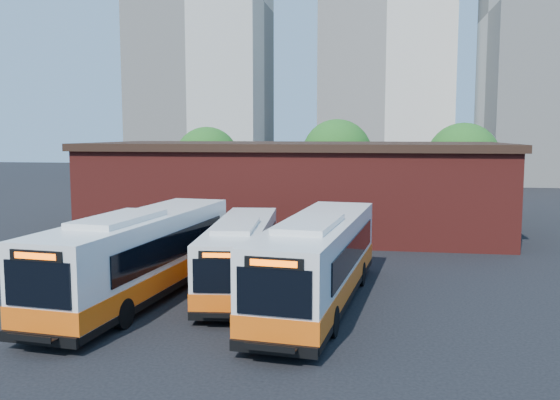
% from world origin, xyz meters
% --- Properties ---
extents(ground, '(220.00, 220.00, 0.00)m').
position_xyz_m(ground, '(0.00, 0.00, 0.00)').
color(ground, black).
extents(bus_midwest, '(4.29, 14.18, 3.81)m').
position_xyz_m(bus_midwest, '(-4.33, 1.94, 1.73)').
color(bus_midwest, silver).
rests_on(bus_midwest, ground).
extents(bus_mideast, '(3.45, 11.86, 3.19)m').
position_xyz_m(bus_mideast, '(-0.45, 4.31, 1.45)').
color(bus_mideast, silver).
rests_on(bus_mideast, ground).
extents(bus_east, '(4.32, 13.97, 3.75)m').
position_xyz_m(bus_east, '(3.29, 2.21, 1.70)').
color(bus_east, silver).
rests_on(bus_east, ground).
extents(transit_worker, '(0.46, 0.68, 1.82)m').
position_xyz_m(transit_worker, '(2.03, -3.23, 0.91)').
color(transit_worker, '#111533').
rests_on(transit_worker, ground).
extents(depot_building, '(28.60, 12.60, 6.40)m').
position_xyz_m(depot_building, '(0.00, 20.00, 3.26)').
color(depot_building, maroon).
rests_on(depot_building, ground).
extents(tree_west, '(6.00, 6.00, 7.65)m').
position_xyz_m(tree_west, '(-10.00, 32.00, 4.64)').
color(tree_west, '#382314').
rests_on(tree_west, ground).
extents(tree_mid, '(6.56, 6.56, 8.36)m').
position_xyz_m(tree_mid, '(2.00, 34.00, 5.08)').
color(tree_mid, '#382314').
rests_on(tree_mid, ground).
extents(tree_east, '(6.24, 6.24, 7.96)m').
position_xyz_m(tree_east, '(13.00, 31.00, 4.83)').
color(tree_east, '#382314').
rests_on(tree_east, ground).
extents(tower_left, '(20.00, 18.00, 56.20)m').
position_xyz_m(tower_left, '(-22.00, 72.00, 27.84)').
color(tower_left, beige).
rests_on(tower_left, ground).
extents(tower_right, '(18.00, 18.00, 49.20)m').
position_xyz_m(tower_right, '(30.00, 68.00, 24.34)').
color(tower_right, beige).
rests_on(tower_right, ground).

